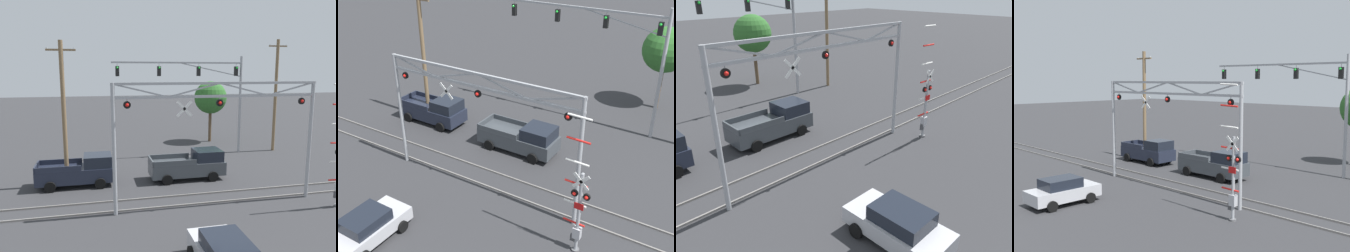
{
  "view_description": "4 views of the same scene",
  "coord_description": "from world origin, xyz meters",
  "views": [
    {
      "loc": [
        -6.61,
        -2.55,
        7.46
      ],
      "look_at": [
        -2.32,
        16.22,
        4.24
      ],
      "focal_mm": 35.0,
      "sensor_mm": 36.0,
      "label": 1
    },
    {
      "loc": [
        11.59,
        -1.93,
        14.02
      ],
      "look_at": [
        1.15,
        14.75,
        3.91
      ],
      "focal_mm": 45.0,
      "sensor_mm": 36.0,
      "label": 2
    },
    {
      "loc": [
        -10.2,
        2.31,
        8.79
      ],
      "look_at": [
        1.18,
        13.88,
        1.82
      ],
      "focal_mm": 35.0,
      "sensor_mm": 36.0,
      "label": 3
    },
    {
      "loc": [
        19.04,
        -4.01,
        7.01
      ],
      "look_at": [
        0.26,
        14.93,
        4.07
      ],
      "focal_mm": 45.0,
      "sensor_mm": 36.0,
      "label": 4
    }
  ],
  "objects": [
    {
      "name": "rail_track_far",
      "position": [
        0.0,
        15.63,
        0.05
      ],
      "size": [
        80.0,
        0.08,
        0.1
      ],
      "primitive_type": "cube",
      "color": "gray",
      "rests_on": "ground_plane"
    },
    {
      "name": "utility_pole_left",
      "position": [
        -8.49,
        19.2,
        4.84
      ],
      "size": [
        1.8,
        0.28,
        9.38
      ],
      "color": "brown",
      "rests_on": "ground_plane"
    },
    {
      "name": "crossing_gantry",
      "position": [
        -0.02,
        13.91,
        4.9
      ],
      "size": [
        11.56,
        0.26,
        6.91
      ],
      "color": "#9EA0A5",
      "rests_on": "ground_plane"
    },
    {
      "name": "pickup_truck_lead",
      "position": [
        -0.13,
        18.74,
        0.97
      ],
      "size": [
        5.18,
        2.21,
        2.03
      ],
      "color": "#3D4247",
      "rests_on": "ground_plane"
    },
    {
      "name": "rail_track_near",
      "position": [
        0.0,
        14.2,
        0.05
      ],
      "size": [
        80.0,
        0.08,
        0.1
      ],
      "primitive_type": "cube",
      "color": "gray",
      "rests_on": "ground_plane"
    },
    {
      "name": "pickup_truck_following",
      "position": [
        -7.64,
        19.0,
        0.97
      ],
      "size": [
        4.94,
        2.21,
        2.03
      ],
      "color": "#1E2333",
      "rests_on": "ground_plane"
    },
    {
      "name": "crossing_signal_mast",
      "position": [
        6.46,
        12.22,
        2.3
      ],
      "size": [
        1.31,
        0.35,
        6.84
      ],
      "color": "#9EA0A5",
      "rests_on": "ground_plane"
    },
    {
      "name": "sedan_waiting",
      "position": [
        -2.1,
        7.72,
        0.77
      ],
      "size": [
        2.06,
        3.95,
        1.52
      ],
      "color": "#B7B7BC",
      "rests_on": "ground_plane"
    },
    {
      "name": "background_tree_beyond_span",
      "position": [
        5.51,
        30.28,
        4.71
      ],
      "size": [
        3.43,
        3.43,
        6.46
      ],
      "color": "brown",
      "rests_on": "ground_plane"
    },
    {
      "name": "traffic_signal_span",
      "position": [
        3.56,
        25.11,
        6.17
      ],
      "size": [
        11.7,
        0.39,
        8.8
      ],
      "color": "#9EA0A5",
      "rests_on": "ground_plane"
    }
  ]
}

